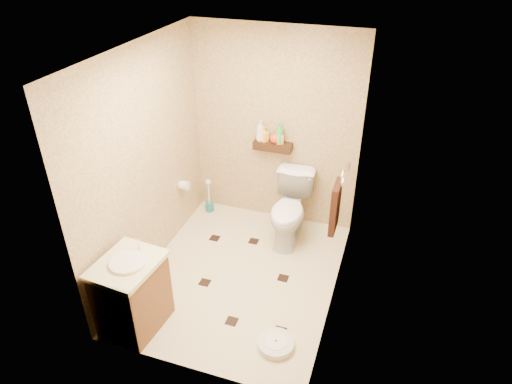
% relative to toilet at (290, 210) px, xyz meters
% --- Properties ---
extents(ground, '(2.50, 2.50, 0.00)m').
position_rel_toilet_xyz_m(ground, '(-0.32, -0.83, -0.40)').
color(ground, beige).
rests_on(ground, ground).
extents(wall_back, '(2.00, 0.04, 2.40)m').
position_rel_toilet_xyz_m(wall_back, '(-0.32, 0.42, 0.80)').
color(wall_back, tan).
rests_on(wall_back, ground).
extents(wall_front, '(2.00, 0.04, 2.40)m').
position_rel_toilet_xyz_m(wall_front, '(-0.32, -2.08, 0.80)').
color(wall_front, tan).
rests_on(wall_front, ground).
extents(wall_left, '(0.04, 2.50, 2.40)m').
position_rel_toilet_xyz_m(wall_left, '(-1.32, -0.83, 0.80)').
color(wall_left, tan).
rests_on(wall_left, ground).
extents(wall_right, '(0.04, 2.50, 2.40)m').
position_rel_toilet_xyz_m(wall_right, '(0.68, -0.83, 0.80)').
color(wall_right, tan).
rests_on(wall_right, ground).
extents(ceiling, '(2.00, 2.50, 0.02)m').
position_rel_toilet_xyz_m(ceiling, '(-0.32, -0.83, 2.00)').
color(ceiling, silver).
rests_on(ceiling, wall_back).
extents(wall_shelf, '(0.46, 0.14, 0.10)m').
position_rel_toilet_xyz_m(wall_shelf, '(-0.32, 0.34, 0.62)').
color(wall_shelf, '#36190E').
rests_on(wall_shelf, wall_back).
extents(floor_accents, '(1.26, 1.37, 0.01)m').
position_rel_toilet_xyz_m(floor_accents, '(-0.27, -0.87, -0.40)').
color(floor_accents, black).
rests_on(floor_accents, ground).
extents(toilet, '(0.48, 0.81, 0.80)m').
position_rel_toilet_xyz_m(toilet, '(0.00, 0.00, 0.00)').
color(toilet, white).
rests_on(toilet, ground).
extents(vanity, '(0.56, 0.66, 0.87)m').
position_rel_toilet_xyz_m(vanity, '(-1.02, -1.78, -0.01)').
color(vanity, brown).
rests_on(vanity, ground).
extents(bathroom_scale, '(0.44, 0.44, 0.07)m').
position_rel_toilet_xyz_m(bathroom_scale, '(0.31, -1.62, -0.37)').
color(bathroom_scale, silver).
rests_on(bathroom_scale, ground).
extents(toilet_brush, '(0.11, 0.11, 0.47)m').
position_rel_toilet_xyz_m(toilet_brush, '(-1.14, 0.24, -0.24)').
color(toilet_brush, '#1B6E6C').
rests_on(toilet_brush, ground).
extents(towel_ring, '(0.12, 0.30, 0.76)m').
position_rel_toilet_xyz_m(towel_ring, '(0.59, -0.58, 0.54)').
color(towel_ring, silver).
rests_on(towel_ring, wall_right).
extents(toilet_paper, '(0.12, 0.11, 0.12)m').
position_rel_toilet_xyz_m(toilet_paper, '(-1.26, -0.18, 0.20)').
color(toilet_paper, silver).
rests_on(toilet_paper, wall_left).
extents(bottle_a, '(0.14, 0.14, 0.26)m').
position_rel_toilet_xyz_m(bottle_a, '(-0.47, 0.34, 0.80)').
color(bottle_a, silver).
rests_on(bottle_a, wall_shelf).
extents(bottle_b, '(0.11, 0.11, 0.18)m').
position_rel_toilet_xyz_m(bottle_b, '(-0.43, 0.34, 0.76)').
color(bottle_b, yellow).
rests_on(bottle_b, wall_shelf).
extents(bottle_c, '(0.14, 0.14, 0.16)m').
position_rel_toilet_xyz_m(bottle_c, '(-0.29, 0.34, 0.75)').
color(bottle_c, red).
rests_on(bottle_c, wall_shelf).
extents(bottle_d, '(0.11, 0.11, 0.25)m').
position_rel_toilet_xyz_m(bottle_d, '(-0.24, 0.34, 0.80)').
color(bottle_d, green).
rests_on(bottle_d, wall_shelf).
extents(bottle_e, '(0.10, 0.10, 0.17)m').
position_rel_toilet_xyz_m(bottle_e, '(-0.24, 0.34, 0.75)').
color(bottle_e, gold).
rests_on(bottle_e, wall_shelf).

